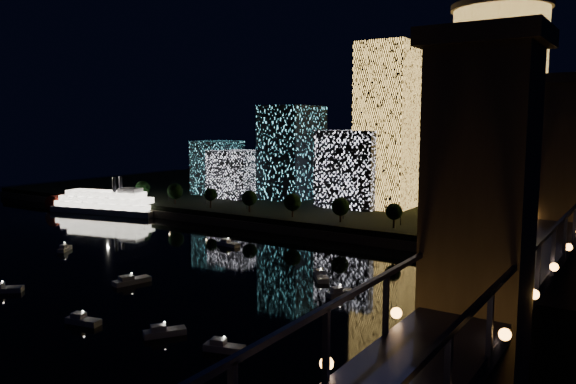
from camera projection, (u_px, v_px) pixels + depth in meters
name	position (u px, v px, depth m)	size (l,w,h in m)	color
ground	(186.00, 311.00, 119.18)	(520.00, 520.00, 0.00)	black
far_bank	(436.00, 206.00, 251.45)	(420.00, 160.00, 5.00)	black
seawall	(358.00, 238.00, 186.94)	(420.00, 6.00, 3.00)	#6B5E4C
tower_cylindrical	(497.00, 113.00, 199.30)	(34.00, 34.00, 75.60)	#EBAE4B
tower_rectangular	(387.00, 126.00, 226.79)	(20.87, 20.87, 66.40)	#EBAE4B
midrise_blocks	(287.00, 162.00, 253.82)	(97.08, 35.12, 42.30)	silver
truss_bridge	(517.00, 279.00, 84.77)	(13.00, 266.00, 50.00)	#191F50
riverboat	(101.00, 203.00, 247.76)	(56.95, 23.00, 16.83)	silver
motorboats	(187.00, 291.00, 130.66)	(123.30, 74.27, 2.78)	silver
esplanade_trees	(283.00, 201.00, 209.44)	(166.64, 6.84, 8.92)	black
street_lamps	(292.00, 203.00, 214.51)	(132.70, 0.70, 5.65)	black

